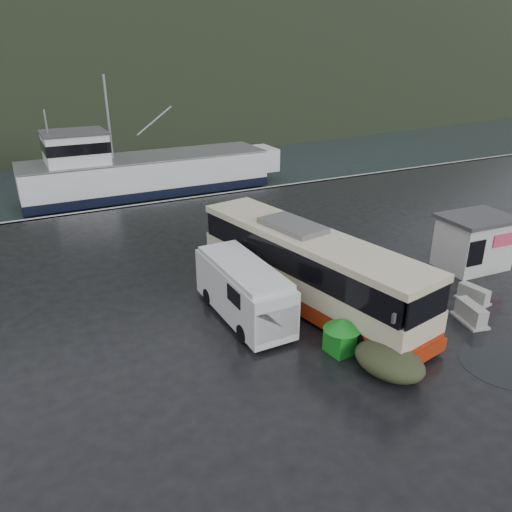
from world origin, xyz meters
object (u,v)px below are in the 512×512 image
coach_bus (305,302)px  fishing_trawler (148,177)px  ticket_kiosk (469,267)px  waste_bin_left (397,347)px  white_van (243,317)px  waste_bin_right (340,351)px  jersey_barrier_b (469,321)px  dome_tent (388,373)px  jersey_barrier_a (472,301)px

coach_bus → fishing_trawler: (-0.03, 25.20, 0.00)m
ticket_kiosk → fishing_trawler: size_ratio=0.14×
waste_bin_left → fishing_trawler: (-1.16, 29.78, 0.00)m
white_van → coach_bus: bearing=-1.9°
white_van → fishing_trawler: 25.31m
waste_bin_right → ticket_kiosk: (10.34, 3.29, 0.00)m
jersey_barrier_b → fishing_trawler: 30.08m
coach_bus → dome_tent: 5.67m
waste_bin_left → fishing_trawler: 29.80m
waste_bin_left → waste_bin_right: bearing=160.2°
dome_tent → fishing_trawler: 30.87m
waste_bin_left → jersey_barrier_b: bearing=1.9°
waste_bin_left → fishing_trawler: fishing_trawler is taller
coach_bus → jersey_barrier_b: size_ratio=7.61×
coach_bus → white_van: coach_bus is taller
jersey_barrier_b → fishing_trawler: size_ratio=0.07×
white_van → fishing_trawler: size_ratio=0.24×
dome_tent → jersey_barrier_b: (5.29, 1.22, 0.00)m
ticket_kiosk → fishing_trawler: 27.45m
waste_bin_left → jersey_barrier_b: 3.94m
white_van → dome_tent: (2.75, -5.73, 0.00)m
coach_bus → jersey_barrier_b: 6.74m
dome_tent → jersey_barrier_a: size_ratio=1.81×
coach_bus → waste_bin_right: size_ratio=8.78×
jersey_barrier_a → white_van: bearing=160.8°
white_van → waste_bin_left: bearing=-49.2°
dome_tent → ticket_kiosk: ticket_kiosk is taller
coach_bus → waste_bin_left: 4.71m
dome_tent → jersey_barrier_b: bearing=13.0°
coach_bus → white_van: size_ratio=2.11×
white_van → jersey_barrier_b: (8.05, -4.51, 0.00)m
jersey_barrier_a → jersey_barrier_b: 1.92m
waste_bin_right → fishing_trawler: bearing=88.3°
jersey_barrier_b → white_van: bearing=150.7°
waste_bin_right → ticket_kiosk: bearing=17.6°
coach_bus → ticket_kiosk: 9.46m
ticket_kiosk → jersey_barrier_b: size_ratio=2.17×
waste_bin_left → fishing_trawler: bearing=92.2°
jersey_barrier_a → jersey_barrier_b: (-1.51, -1.18, 0.00)m
jersey_barrier_a → fishing_trawler: fishing_trawler is taller
waste_bin_left → waste_bin_right: waste_bin_right is taller
coach_bus → waste_bin_left: size_ratio=9.37×
coach_bus → jersey_barrier_b: coach_bus is taller
waste_bin_left → coach_bus: bearing=104.0°
waste_bin_left → waste_bin_right: 2.16m
white_van → dome_tent: 6.36m
coach_bus → jersey_barrier_a: bearing=-37.2°
coach_bus → dome_tent: (-0.22, -5.67, 0.00)m
waste_bin_right → jersey_barrier_a: size_ratio=0.97×
fishing_trawler → dome_tent: bearing=-90.6°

